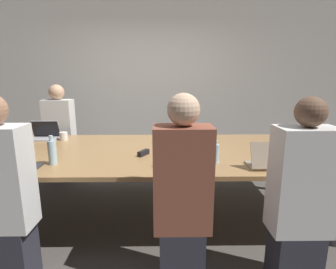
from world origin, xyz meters
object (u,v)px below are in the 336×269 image
object	(u,v)px
laptop_near_midright	(188,160)
person_near_midright	(182,197)
person_near_right	(300,201)
person_near_left	(3,197)
cup_far_left	(64,136)
bottle_far_left	(17,134)
bottle_near_midright	(215,153)
stapler	(143,153)
laptop_near_right	(270,160)
person_far_left	(60,135)
cup_near_right	(301,162)
bottle_near_left	(52,152)
laptop_far_left	(45,134)
laptop_near_left	(16,163)

from	to	relation	value
laptop_near_midright	person_near_midright	distance (m)	0.46
person_near_right	person_near_left	distance (m)	2.08
person_near_midright	person_near_right	size ratio (longest dim) A/B	1.01
cup_far_left	person_near_left	xyz separation A→B (m)	(0.11, -1.46, -0.11)
bottle_far_left	bottle_near_midright	world-z (taller)	bottle_near_midright
person_near_right	stapler	world-z (taller)	person_near_right
laptop_near_right	person_near_left	bearing A→B (deg)	11.15
bottle_far_left	person_far_left	bearing A→B (deg)	67.12
person_far_left	cup_near_right	size ratio (longest dim) A/B	17.18
laptop_near_midright	cup_near_right	xyz separation A→B (m)	(0.99, 0.02, -0.03)
laptop_near_midright	bottle_near_left	bearing A→B (deg)	-6.00
laptop_far_left	stapler	distance (m)	1.48
laptop_near_midright	bottle_near_midright	world-z (taller)	laptop_near_midright
person_near_midright	person_near_right	distance (m)	0.81
laptop_near_right	bottle_near_left	xyz separation A→B (m)	(-1.91, 0.13, 0.05)
bottle_far_left	person_near_midright	distance (m)	2.39
person_near_midright	laptop_near_left	size ratio (longest dim) A/B	4.27
person_far_left	bottle_near_midright	world-z (taller)	person_far_left
laptop_near_right	bottle_near_midright	bearing A→B (deg)	-16.78
bottle_near_midright	cup_near_right	bearing A→B (deg)	-8.79
laptop_far_left	person_near_right	xyz separation A→B (m)	(2.44, -1.59, -0.14)
laptop_near_left	bottle_near_left	xyz separation A→B (m)	(0.24, 0.16, 0.05)
person_far_left	person_near_left	size ratio (longest dim) A/B	1.00
cup_near_right	person_near_left	xyz separation A→B (m)	(-2.33, -0.43, -0.10)
person_near_left	bottle_far_left	bearing A→B (deg)	-65.25
laptop_far_left	laptop_near_midright	size ratio (longest dim) A/B	1.07
person_near_left	laptop_near_right	bearing A→B (deg)	-168.85
bottle_near_midright	laptop_near_right	size ratio (longest dim) A/B	0.58
cup_near_right	stapler	xyz separation A→B (m)	(-1.39, 0.37, -0.02)
cup_near_right	person_near_left	size ratio (longest dim) A/B	0.06
laptop_near_midright	stapler	size ratio (longest dim) A/B	2.10
cup_far_left	person_near_right	xyz separation A→B (m)	(2.18, -1.53, -0.12)
person_near_right	laptop_far_left	bearing A→B (deg)	-33.04
bottle_far_left	laptop_near_left	size ratio (longest dim) A/B	0.62
bottle_far_left	laptop_near_midright	world-z (taller)	laptop_near_midright
bottle_near_midright	stapler	size ratio (longest dim) A/B	1.41
laptop_near_right	stapler	size ratio (longest dim) A/B	2.42
cup_far_left	bottle_near_left	distance (m)	0.96
person_near_midright	cup_near_right	bearing A→B (deg)	-156.87
laptop_far_left	bottle_far_left	xyz separation A→B (m)	(-0.29, -0.11, 0.02)
stapler	laptop_far_left	bearing A→B (deg)	-177.59
person_near_midright	cup_near_right	distance (m)	1.16
bottle_far_left	person_near_midright	bearing A→B (deg)	-36.66
cup_far_left	bottle_near_left	world-z (taller)	bottle_near_left
laptop_near_midright	person_near_right	xyz separation A→B (m)	(0.74, -0.48, -0.14)
person_near_midright	cup_near_right	world-z (taller)	person_near_midright
cup_far_left	person_near_left	bearing A→B (deg)	-85.85
person_far_left	bottle_far_left	size ratio (longest dim) A/B	6.84
laptop_near_midright	person_near_midright	world-z (taller)	person_near_midright
cup_far_left	laptop_near_left	world-z (taller)	laptop_near_left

